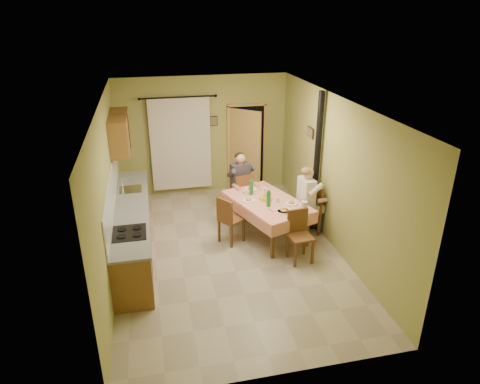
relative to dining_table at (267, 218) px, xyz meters
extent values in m
cube|color=tan|center=(-0.87, -0.46, -0.38)|extent=(4.00, 6.00, 0.01)
cube|color=#A0A152|center=(-0.87, 2.54, 1.02)|extent=(4.00, 0.04, 2.80)
cube|color=#A0A152|center=(-0.87, -3.46, 1.02)|extent=(4.00, 0.04, 2.80)
cube|color=#A0A152|center=(-2.87, -0.46, 1.02)|extent=(0.04, 6.00, 2.80)
cube|color=#A0A152|center=(1.13, -0.46, 1.02)|extent=(0.04, 6.00, 2.80)
cube|color=white|center=(-0.87, -0.46, 2.42)|extent=(4.00, 6.00, 0.04)
cube|color=brown|center=(-2.57, -0.06, 0.06)|extent=(0.60, 3.60, 0.88)
cube|color=gray|center=(-2.57, -0.06, 0.52)|extent=(0.64, 3.64, 0.04)
cube|color=white|center=(-2.85, -0.06, 0.85)|extent=(0.02, 3.60, 0.66)
cube|color=silver|center=(-2.57, 0.74, 0.53)|extent=(0.42, 0.42, 0.03)
cube|color=black|center=(-2.57, -1.06, 0.54)|extent=(0.52, 0.56, 0.02)
cube|color=black|center=(-2.27, -1.06, 0.07)|extent=(0.01, 0.55, 0.55)
cube|color=brown|center=(-2.69, 1.24, 1.57)|extent=(0.35, 1.40, 0.70)
cylinder|color=black|center=(-1.42, 2.42, 1.97)|extent=(1.70, 0.04, 0.04)
cube|color=silver|center=(-1.42, 2.44, 0.87)|extent=(1.40, 0.06, 2.20)
cube|color=black|center=(0.18, 2.53, 0.65)|extent=(0.84, 0.03, 2.06)
cube|color=tan|center=(-0.27, 2.51, 0.65)|extent=(0.06, 0.06, 2.12)
cube|color=tan|center=(0.63, 2.51, 0.65)|extent=(0.06, 0.06, 2.12)
cube|color=tan|center=(0.18, 2.51, 1.71)|extent=(0.96, 0.06, 0.06)
cube|color=tan|center=(0.08, 2.24, 0.64)|extent=(0.64, 0.57, 2.04)
cube|color=#ED947B|center=(0.00, 0.00, 0.36)|extent=(1.58, 2.02, 0.04)
cube|color=#ED947B|center=(0.29, -0.84, 0.25)|extent=(1.00, 0.36, 0.22)
cube|color=#ED947B|center=(-0.29, 0.84, 0.25)|extent=(1.00, 0.36, 0.22)
cube|color=#ED947B|center=(-0.50, -0.17, 0.25)|extent=(0.60, 1.68, 0.22)
cube|color=#ED947B|center=(0.50, 0.17, 0.25)|extent=(0.60, 1.68, 0.22)
cylinder|color=white|center=(-0.20, 0.59, 0.39)|extent=(0.25, 0.25, 0.02)
ellipsoid|color=#CC7233|center=(-0.20, 0.59, 0.41)|extent=(0.12, 0.12, 0.05)
cylinder|color=white|center=(0.16, -0.56, 0.39)|extent=(0.25, 0.25, 0.02)
ellipsoid|color=#CC7233|center=(0.16, -0.56, 0.41)|extent=(0.12, 0.12, 0.05)
cylinder|color=white|center=(0.41, -0.23, 0.39)|extent=(0.25, 0.25, 0.02)
ellipsoid|color=#CC7233|center=(0.41, -0.23, 0.41)|extent=(0.12, 0.12, 0.05)
cylinder|color=white|center=(-0.35, 0.06, 0.39)|extent=(0.25, 0.25, 0.02)
ellipsoid|color=#CC7233|center=(-0.35, 0.06, 0.41)|extent=(0.12, 0.12, 0.05)
cylinder|color=yellow|center=(-0.02, 0.05, 0.42)|extent=(0.26, 0.26, 0.08)
cylinder|color=white|center=(0.18, -0.52, 0.39)|extent=(0.28, 0.28, 0.02)
cube|color=tan|center=(0.14, -0.47, 0.41)|extent=(0.07, 0.06, 0.03)
cube|color=tan|center=(0.12, -0.51, 0.41)|extent=(0.07, 0.05, 0.03)
cube|color=tan|center=(0.22, -0.48, 0.41)|extent=(0.06, 0.07, 0.03)
cylinder|color=silver|center=(0.17, -0.11, 0.43)|extent=(0.07, 0.07, 0.10)
cylinder|color=silver|center=(0.06, 0.37, 0.43)|extent=(0.07, 0.07, 0.10)
cylinder|color=white|center=(0.50, -0.67, 0.50)|extent=(0.11, 0.11, 0.22)
cylinder|color=silver|center=(0.50, -0.67, 0.53)|extent=(0.02, 0.02, 0.30)
cube|color=brown|center=(-0.30, 1.00, 0.10)|extent=(0.52, 0.52, 0.04)
cube|color=brown|center=(-0.25, 0.82, 0.36)|extent=(0.42, 0.15, 0.49)
cube|color=brown|center=(0.33, -1.03, 0.10)|extent=(0.43, 0.43, 0.04)
cube|color=brown|center=(0.31, -0.85, 0.34)|extent=(0.39, 0.08, 0.45)
cube|color=brown|center=(0.80, -0.08, 0.10)|extent=(0.49, 0.49, 0.04)
cube|color=brown|center=(1.00, -0.06, 0.38)|extent=(0.09, 0.45, 0.51)
cube|color=brown|center=(-0.73, -0.09, 0.10)|extent=(0.55, 0.55, 0.04)
cube|color=brown|center=(-0.88, -0.19, 0.34)|extent=(0.26, 0.35, 0.45)
cube|color=#38333D|center=(-0.28, 0.91, 0.18)|extent=(0.45, 0.48, 0.16)
cube|color=#38333D|center=(-0.31, 1.03, 0.53)|extent=(0.44, 0.31, 0.54)
sphere|color=tan|center=(-0.31, 1.02, 0.92)|extent=(0.21, 0.21, 0.21)
ellipsoid|color=black|center=(-0.32, 1.06, 0.96)|extent=(0.21, 0.21, 0.16)
cube|color=silver|center=(0.90, -0.07, 0.18)|extent=(0.44, 0.40, 0.16)
cube|color=silver|center=(0.77, -0.08, 0.53)|extent=(0.26, 0.42, 0.54)
sphere|color=tan|center=(0.78, -0.08, 0.92)|extent=(0.21, 0.21, 0.21)
ellipsoid|color=olive|center=(0.74, -0.08, 0.96)|extent=(0.21, 0.21, 0.16)
cylinder|color=black|center=(1.03, 0.14, 1.02)|extent=(0.12, 0.12, 2.80)
cylinder|color=black|center=(1.03, 0.14, -0.23)|extent=(0.24, 0.24, 0.30)
cube|color=black|center=(-0.62, 2.51, 1.37)|extent=(0.19, 0.03, 0.23)
cube|color=brown|center=(1.10, 0.74, 1.47)|extent=(0.03, 0.31, 0.21)
camera|label=1|loc=(-2.14, -7.24, 3.84)|focal=32.00mm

